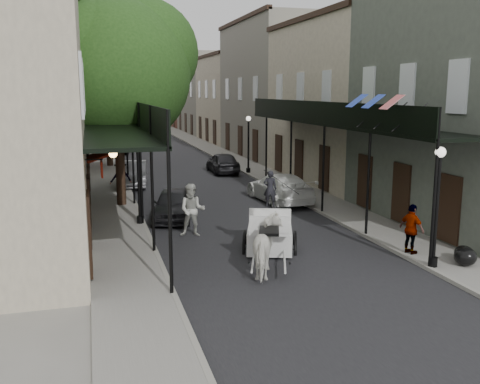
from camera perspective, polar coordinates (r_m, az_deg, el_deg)
ground at (r=17.55m, az=4.85°, el=-7.42°), size 140.00×140.00×0.00m
road at (r=36.49m, az=-6.20°, el=2.10°), size 8.00×90.00×0.01m
sidewalk_left at (r=36.02m, az=-14.07°, el=1.81°), size 2.20×90.00×0.12m
sidewalk_right at (r=37.62m, az=1.34°, el=2.51°), size 2.20×90.00×0.12m
building_row_left at (r=45.68m, az=-19.37°, el=9.90°), size 5.00×80.00×10.50m
building_row_right at (r=47.85m, az=2.00°, el=10.51°), size 5.00×80.00×10.50m
gallery_left at (r=22.65m, az=-12.92°, el=6.92°), size 2.20×18.05×4.88m
gallery_right at (r=25.02m, az=9.73°, el=7.38°), size 2.20×18.05×4.88m
tree_near at (r=25.85m, az=-12.18°, el=12.80°), size 7.31×6.80×9.63m
tree_far at (r=39.81m, az=-13.55°, el=11.01°), size 6.45×6.00×8.61m
lamppost_right_near at (r=17.23m, az=20.25°, el=-1.36°), size 0.32×0.32×3.71m
lamppost_left at (r=21.94m, az=-10.77°, el=1.62°), size 0.32×0.32×3.71m
lamppost_right_far at (r=35.22m, az=0.90°, el=5.20°), size 0.32×0.32×3.71m
horse at (r=16.10m, az=3.11°, el=-5.81°), size 1.59×2.28×1.76m
carriage at (r=18.68m, az=3.22°, el=-2.64°), size 2.37×2.93×2.94m
pedestrian_walking at (r=20.32m, az=-5.11°, el=-1.94°), size 1.16×1.02×2.02m
pedestrian_sidewalk_left at (r=28.57m, az=-12.61°, el=1.53°), size 1.26×0.90×1.77m
pedestrian_sidewalk_right at (r=18.61m, az=17.84°, el=-3.79°), size 0.66×1.06×1.67m
car_left_near at (r=23.14m, az=-7.12°, el=-1.29°), size 2.48×4.18×1.33m
car_left_mid at (r=31.65m, az=-11.33°, el=1.91°), size 1.98×4.45×1.42m
car_left_far at (r=48.70m, az=-12.94°, el=4.86°), size 3.13×5.20×1.35m
car_right_near at (r=26.60m, az=4.24°, el=0.45°), size 2.36×5.07×1.43m
car_right_far at (r=35.94m, az=-1.86°, el=3.15°), size 1.73×4.17×1.41m
trash_bags at (r=18.28m, az=22.85°, el=-6.23°), size 0.94×1.09×0.58m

